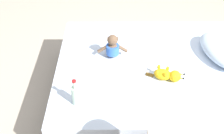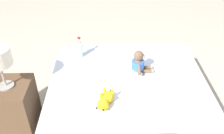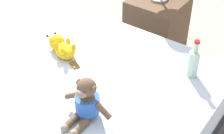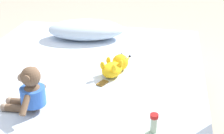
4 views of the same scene
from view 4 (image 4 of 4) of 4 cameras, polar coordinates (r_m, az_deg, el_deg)
The scene contains 4 objects.
bed at distance 2.08m, azimuth -5.66°, elevation -7.08°, with size 1.54×1.89×0.46m.
pillow at distance 2.49m, azimuth -4.58°, elevation 6.55°, with size 0.61×0.39×0.14m.
plush_monkey at distance 1.62m, azimuth -14.11°, elevation -4.40°, with size 0.23×0.29×0.24m.
plush_yellow_creature at distance 1.95m, azimuth 0.64°, elevation 0.16°, with size 0.18×0.32×0.10m.
Camera 4 is at (0.52, -1.67, 1.36)m, focal length 52.09 mm.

